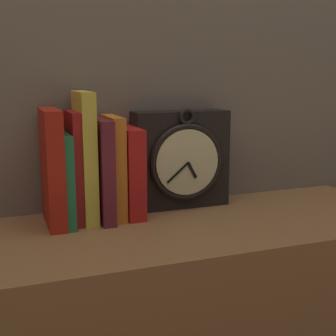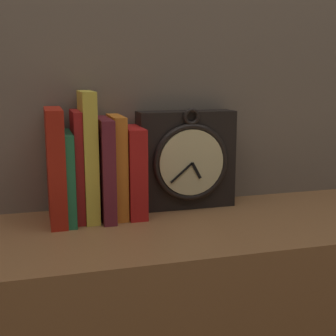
{
  "view_description": "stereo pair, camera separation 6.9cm",
  "coord_description": "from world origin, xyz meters",
  "px_view_note": "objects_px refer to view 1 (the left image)",
  "views": [
    {
      "loc": [
        -0.3,
        -0.8,
        1.19
      ],
      "look_at": [
        0.0,
        0.0,
        1.02
      ],
      "focal_mm": 50.0,
      "sensor_mm": 36.0,
      "label": 1
    },
    {
      "loc": [
        -0.23,
        -0.82,
        1.19
      ],
      "look_at": [
        0.0,
        0.0,
        1.02
      ],
      "focal_mm": 50.0,
      "sensor_mm": 36.0,
      "label": 2
    }
  ],
  "objects_px": {
    "clock": "(181,159)",
    "book_slot3_yellow": "(85,157)",
    "book_slot1_green": "(66,179)",
    "book_slot4_maroon": "(102,170)",
    "book_slot0_red": "(52,168)",
    "book_slot5_orange": "(114,167)",
    "book_slot2_red": "(74,167)",
    "book_slot6_red": "(130,172)"
  },
  "relations": [
    {
      "from": "book_slot2_red",
      "to": "book_slot3_yellow",
      "type": "distance_m",
      "value": 0.03
    },
    {
      "from": "clock",
      "to": "book_slot3_yellow",
      "type": "distance_m",
      "value": 0.21
    },
    {
      "from": "book_slot0_red",
      "to": "clock",
      "type": "bearing_deg",
      "value": 6.31
    },
    {
      "from": "book_slot0_red",
      "to": "book_slot1_green",
      "type": "bearing_deg",
      "value": 3.49
    },
    {
      "from": "book_slot1_green",
      "to": "book_slot4_maroon",
      "type": "xyz_separation_m",
      "value": [
        0.07,
        -0.0,
        0.01
      ]
    },
    {
      "from": "book_slot5_orange",
      "to": "clock",
      "type": "bearing_deg",
      "value": 7.68
    },
    {
      "from": "book_slot5_orange",
      "to": "book_slot6_red",
      "type": "relative_size",
      "value": 1.13
    },
    {
      "from": "book_slot3_yellow",
      "to": "book_slot6_red",
      "type": "distance_m",
      "value": 0.1
    },
    {
      "from": "book_slot2_red",
      "to": "book_slot0_red",
      "type": "bearing_deg",
      "value": -166.93
    },
    {
      "from": "book_slot5_orange",
      "to": "book_slot6_red",
      "type": "distance_m",
      "value": 0.03
    },
    {
      "from": "clock",
      "to": "book_slot2_red",
      "type": "distance_m",
      "value": 0.24
    },
    {
      "from": "book_slot2_red",
      "to": "book_slot6_red",
      "type": "xyz_separation_m",
      "value": [
        0.11,
        -0.0,
        -0.02
      ]
    },
    {
      "from": "book_slot0_red",
      "to": "book_slot5_orange",
      "type": "relative_size",
      "value": 1.09
    },
    {
      "from": "clock",
      "to": "book_slot4_maroon",
      "type": "xyz_separation_m",
      "value": [
        -0.18,
        -0.03,
        -0.0
      ]
    },
    {
      "from": "book_slot6_red",
      "to": "book_slot1_green",
      "type": "bearing_deg",
      "value": -177.36
    },
    {
      "from": "book_slot0_red",
      "to": "book_slot5_orange",
      "type": "distance_m",
      "value": 0.12
    },
    {
      "from": "book_slot0_red",
      "to": "book_slot4_maroon",
      "type": "height_order",
      "value": "book_slot0_red"
    },
    {
      "from": "clock",
      "to": "book_slot1_green",
      "type": "distance_m",
      "value": 0.25
    },
    {
      "from": "book_slot2_red",
      "to": "book_slot5_orange",
      "type": "xyz_separation_m",
      "value": [
        0.08,
        -0.0,
        -0.01
      ]
    },
    {
      "from": "book_slot1_green",
      "to": "book_slot4_maroon",
      "type": "relative_size",
      "value": 0.88
    },
    {
      "from": "book_slot0_red",
      "to": "book_slot6_red",
      "type": "relative_size",
      "value": 1.23
    },
    {
      "from": "clock",
      "to": "book_slot3_yellow",
      "type": "xyz_separation_m",
      "value": [
        -0.21,
        -0.02,
        0.02
      ]
    },
    {
      "from": "book_slot4_maroon",
      "to": "clock",
      "type": "bearing_deg",
      "value": 9.2
    },
    {
      "from": "book_slot2_red",
      "to": "book_slot6_red",
      "type": "height_order",
      "value": "book_slot2_red"
    },
    {
      "from": "book_slot4_maroon",
      "to": "book_slot5_orange",
      "type": "distance_m",
      "value": 0.03
    },
    {
      "from": "book_slot1_green",
      "to": "book_slot5_orange",
      "type": "distance_m",
      "value": 0.1
    },
    {
      "from": "book_slot3_yellow",
      "to": "book_slot0_red",
      "type": "bearing_deg",
      "value": -173.66
    },
    {
      "from": "book_slot3_yellow",
      "to": "book_slot1_green",
      "type": "bearing_deg",
      "value": -171.95
    },
    {
      "from": "book_slot4_maroon",
      "to": "book_slot6_red",
      "type": "height_order",
      "value": "book_slot4_maroon"
    },
    {
      "from": "book_slot4_maroon",
      "to": "book_slot6_red",
      "type": "relative_size",
      "value": 1.11
    },
    {
      "from": "book_slot5_orange",
      "to": "book_slot6_red",
      "type": "xyz_separation_m",
      "value": [
        0.03,
        -0.0,
        -0.01
      ]
    },
    {
      "from": "book_slot1_green",
      "to": "book_slot3_yellow",
      "type": "height_order",
      "value": "book_slot3_yellow"
    },
    {
      "from": "book_slot1_green",
      "to": "book_slot6_red",
      "type": "relative_size",
      "value": 0.97
    },
    {
      "from": "clock",
      "to": "book_slot3_yellow",
      "type": "bearing_deg",
      "value": -173.7
    },
    {
      "from": "book_slot6_red",
      "to": "book_slot5_orange",
      "type": "bearing_deg",
      "value": 176.03
    },
    {
      "from": "clock",
      "to": "book_slot4_maroon",
      "type": "bearing_deg",
      "value": -170.8
    },
    {
      "from": "book_slot1_green",
      "to": "book_slot6_red",
      "type": "bearing_deg",
      "value": 2.64
    },
    {
      "from": "book_slot0_red",
      "to": "book_slot4_maroon",
      "type": "xyz_separation_m",
      "value": [
        0.1,
        0.0,
        -0.01
      ]
    },
    {
      "from": "book_slot4_maroon",
      "to": "book_slot3_yellow",
      "type": "bearing_deg",
      "value": 169.37
    },
    {
      "from": "clock",
      "to": "book_slot3_yellow",
      "type": "height_order",
      "value": "book_slot3_yellow"
    },
    {
      "from": "book_slot2_red",
      "to": "book_slot4_maroon",
      "type": "relative_size",
      "value": 1.07
    },
    {
      "from": "book_slot2_red",
      "to": "book_slot6_red",
      "type": "distance_m",
      "value": 0.11
    }
  ]
}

